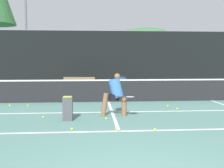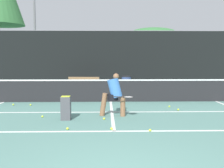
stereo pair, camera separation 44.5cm
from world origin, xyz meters
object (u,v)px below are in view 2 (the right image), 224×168
ball_hopper (66,107)px  parked_car (167,76)px  player_practicing (114,94)px  trash_bin (126,85)px  courtside_bench (83,85)px

ball_hopper → parked_car: (5.56, 10.70, 0.25)m
player_practicing → parked_car: bearing=76.7°
player_practicing → parked_car: 11.03m
ball_hopper → trash_bin: size_ratio=0.76×
parked_car → trash_bin: bearing=-123.7°
ball_hopper → courtside_bench: size_ratio=0.43×
courtside_bench → player_practicing: bearing=-70.0°
player_practicing → parked_car: parked_car is taller
ball_hopper → parked_car: bearing=62.6°
courtside_bench → trash_bin: (2.23, -0.19, -0.00)m
parked_car → player_practicing: bearing=-111.8°
courtside_bench → trash_bin: size_ratio=1.79×
player_practicing → parked_car: size_ratio=0.31×
ball_hopper → trash_bin: trash_bin is taller
player_practicing → ball_hopper: (-1.46, -0.47, -0.35)m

